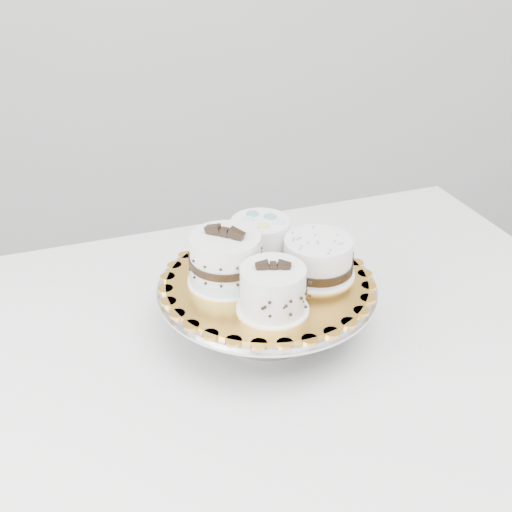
{
  "coord_description": "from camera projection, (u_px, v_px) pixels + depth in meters",
  "views": [
    {
      "loc": [
        0.03,
        -0.53,
        1.37
      ],
      "look_at": [
        0.14,
        0.29,
        0.89
      ],
      "focal_mm": 45.0,
      "sensor_mm": 36.0,
      "label": 1
    }
  ],
  "objects": [
    {
      "name": "table",
      "position": [
        249.0,
        378.0,
        1.04
      ],
      "size": [
        1.37,
        1.05,
        0.75
      ],
      "rotation": [
        0.0,
        0.0,
        0.2
      ],
      "color": "white",
      "rests_on": "floor"
    },
    {
      "name": "cake_stand",
      "position": [
        267.0,
        298.0,
        1.0
      ],
      "size": [
        0.34,
        0.34,
        0.09
      ],
      "color": "gray",
      "rests_on": "table"
    },
    {
      "name": "cake_board",
      "position": [
        267.0,
        282.0,
        0.98
      ],
      "size": [
        0.38,
        0.38,
        0.0
      ],
      "primitive_type": "cylinder",
      "rotation": [
        0.0,
        0.0,
        0.25
      ],
      "color": "orange",
      "rests_on": "cake_stand"
    },
    {
      "name": "cake_swirl",
      "position": [
        273.0,
        290.0,
        0.9
      ],
      "size": [
        0.1,
        0.1,
        0.08
      ],
      "rotation": [
        0.0,
        0.0,
        -0.12
      ],
      "color": "white",
      "rests_on": "cake_board"
    },
    {
      "name": "cake_banded",
      "position": [
        226.0,
        261.0,
        0.96
      ],
      "size": [
        0.15,
        0.15,
        0.1
      ],
      "rotation": [
        0.0,
        0.0,
        -0.55
      ],
      "color": "white",
      "rests_on": "cake_board"
    },
    {
      "name": "cake_dots",
      "position": [
        260.0,
        239.0,
        1.02
      ],
      "size": [
        0.12,
        0.12,
        0.07
      ],
      "rotation": [
        0.0,
        0.0,
        -0.25
      ],
      "color": "white",
      "rests_on": "cake_board"
    },
    {
      "name": "cake_ribbon",
      "position": [
        318.0,
        258.0,
        0.98
      ],
      "size": [
        0.13,
        0.13,
        0.06
      ],
      "rotation": [
        0.0,
        0.0,
        -0.31
      ],
      "color": "white",
      "rests_on": "cake_board"
    }
  ]
}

